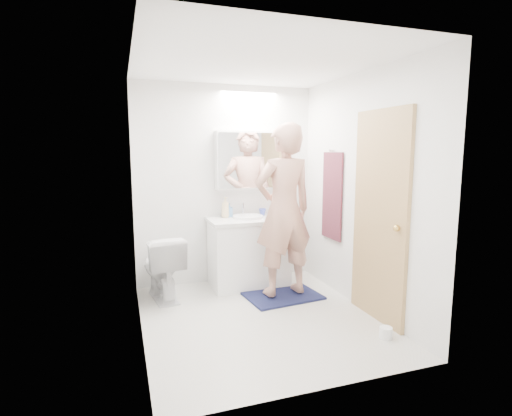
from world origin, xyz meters
name	(u,v)px	position (x,y,z in m)	size (l,w,h in m)	color
floor	(259,318)	(0.00, 0.00, 0.00)	(2.50, 2.50, 0.00)	silver
ceiling	(260,62)	(0.00, 0.00, 2.40)	(2.50, 2.50, 0.00)	white
wall_back	(226,185)	(0.00, 1.25, 1.20)	(2.50, 2.50, 0.00)	white
wall_front	(324,217)	(0.00, -1.25, 1.20)	(2.50, 2.50, 0.00)	white
wall_left	(137,201)	(-1.10, 0.00, 1.20)	(2.50, 2.50, 0.00)	white
wall_right	(361,192)	(1.10, 0.00, 1.20)	(2.50, 2.50, 0.00)	white
vanity_cabinet	(249,254)	(0.20, 0.96, 0.39)	(0.90, 0.55, 0.78)	white
countertop	(249,220)	(0.20, 0.96, 0.80)	(0.95, 0.58, 0.04)	white
sink_basin	(248,217)	(0.20, 0.99, 0.84)	(0.36, 0.36, 0.03)	white
faucet	(243,209)	(0.20, 1.19, 0.90)	(0.02, 0.02, 0.16)	silver
medicine_cabinet	(251,160)	(0.30, 1.18, 1.50)	(0.88, 0.14, 0.70)	white
mirror_panel	(253,160)	(0.30, 1.10, 1.50)	(0.84, 0.01, 0.66)	silver
toilet	(162,267)	(-0.83, 0.85, 0.36)	(0.40, 0.70, 0.71)	white
bath_rug	(283,296)	(0.44, 0.45, 0.01)	(0.80, 0.55, 0.02)	#162246
person	(284,210)	(0.44, 0.45, 0.98)	(0.68, 0.45, 1.86)	tan
door	(380,217)	(1.08, -0.35, 1.00)	(0.04, 0.80, 2.00)	tan
door_knob	(397,228)	(1.04, -0.65, 0.95)	(0.06, 0.06, 0.06)	gold
towel	(332,196)	(1.08, 0.55, 1.10)	(0.02, 0.42, 1.00)	#131D3B
towel_hook	(332,150)	(1.07, 0.55, 1.62)	(0.02, 0.02, 0.07)	silver
soap_bottle_a	(225,207)	(-0.05, 1.11, 0.94)	(0.10, 0.10, 0.25)	beige
soap_bottle_b	(229,210)	(0.01, 1.15, 0.91)	(0.08, 0.08, 0.17)	#5F95CC
toothbrush_cup	(262,212)	(0.43, 1.12, 0.86)	(0.09, 0.09, 0.08)	#3C4DB6
toilet_paper_roll	(386,333)	(0.90, -0.75, 0.05)	(0.11, 0.11, 0.10)	white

